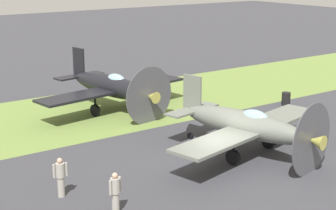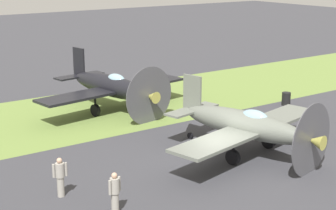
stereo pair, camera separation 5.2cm
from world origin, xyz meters
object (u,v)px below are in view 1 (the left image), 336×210
(airplane_wingman, at_px, (112,86))
(ground_crew_mechanic, at_px, (115,192))
(ground_crew_chief, at_px, (61,176))
(fuel_drum, at_px, (286,99))
(airplane_lead, at_px, (246,125))

(airplane_wingman, bearing_deg, ground_crew_mechanic, 52.80)
(airplane_wingman, xyz_separation_m, ground_crew_chief, (8.49, 10.63, -0.74))
(airplane_wingman, distance_m, fuel_drum, 12.01)
(airplane_lead, height_order, airplane_wingman, airplane_wingman)
(airplane_wingman, xyz_separation_m, fuel_drum, (-10.44, 5.82, -1.20))
(ground_crew_mechanic, distance_m, fuel_drum, 19.39)
(airplane_lead, relative_size, ground_crew_chief, 6.23)
(ground_crew_chief, height_order, fuel_drum, ground_crew_chief)
(airplane_lead, relative_size, airplane_wingman, 0.97)
(airplane_lead, bearing_deg, airplane_wingman, -95.13)
(airplane_wingman, height_order, ground_crew_mechanic, airplane_wingman)
(ground_crew_chief, xyz_separation_m, ground_crew_mechanic, (-1.07, 2.72, 0.00))
(airplane_lead, xyz_separation_m, fuel_drum, (-9.04, -5.56, -1.15))
(ground_crew_chief, bearing_deg, fuel_drum, 27.71)
(airplane_lead, height_order, ground_crew_chief, airplane_lead)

